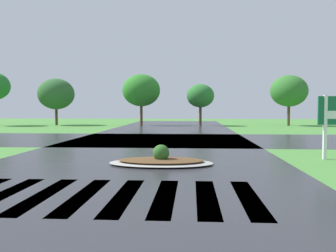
{
  "coord_description": "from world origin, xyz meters",
  "views": [
    {
      "loc": [
        1.93,
        -2.29,
        1.95
      ],
      "look_at": [
        0.99,
        12.3,
        1.21
      ],
      "focal_mm": 40.02,
      "sensor_mm": 36.0,
      "label": 1
    }
  ],
  "objects": [
    {
      "name": "median_island",
      "position": [
        0.89,
        10.27,
        0.13
      ],
      "size": [
        3.53,
        2.03,
        0.68
      ],
      "color": "#9E9B93",
      "rests_on": "ground"
    },
    {
      "name": "asphalt_cross_road",
      "position": [
        0.0,
        20.0,
        0.0
      ],
      "size": [
        90.0,
        9.5,
        0.01
      ],
      "primitive_type": "cube",
      "color": "#2B2B30",
      "rests_on": "ground"
    },
    {
      "name": "crosswalk_stripes",
      "position": [
        -0.0,
        5.73,
        0.0
      ],
      "size": [
        6.75,
        3.51,
        0.01
      ],
      "color": "white",
      "rests_on": "ground"
    },
    {
      "name": "asphalt_roadway",
      "position": [
        0.0,
        10.0,
        0.0
      ],
      "size": [
        10.56,
        80.0,
        0.01
      ],
      "primitive_type": "cube",
      "color": "#2B2B30",
      "rests_on": "ground"
    },
    {
      "name": "background_treeline",
      "position": [
        -4.07,
        37.09,
        3.62
      ],
      "size": [
        34.58,
        5.36,
        5.61
      ],
      "color": "#4C3823",
      "rests_on": "ground"
    }
  ]
}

